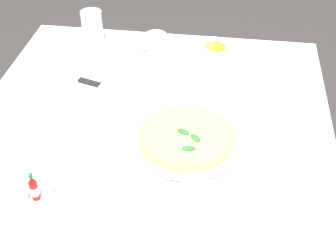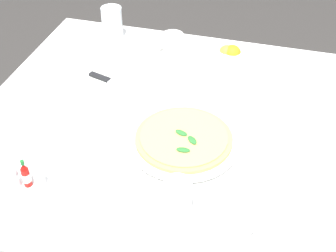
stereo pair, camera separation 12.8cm
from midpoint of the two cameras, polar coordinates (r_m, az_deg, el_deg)
dining_table at (r=1.43m, az=0.86°, el=-3.68°), size 1.03×1.03×0.75m
pizza_plate at (r=1.25m, az=4.89°, el=-2.05°), size 0.30×0.30×0.02m
pizza at (r=1.24m, az=4.93°, el=-1.58°), size 0.26×0.26×0.02m
coffee_cup_right_edge at (r=1.64m, az=2.81°, el=10.15°), size 0.13×0.13×0.06m
coffee_cup_left_edge at (r=1.02m, az=11.16°, el=-13.85°), size 0.13×0.13×0.06m
water_glass_near_left at (r=1.71m, az=-4.74°, el=12.35°), size 0.07×0.07×0.12m
water_glass_near_right at (r=1.05m, az=4.68°, el=-9.48°), size 0.06×0.06×0.11m
napkin_folded at (r=1.45m, az=-4.43°, el=4.93°), size 0.25×0.19×0.02m
dinner_knife at (r=1.45m, az=-4.36°, el=5.35°), size 0.19×0.07×0.01m
citrus_bowl at (r=1.59m, az=9.79°, el=8.46°), size 0.15×0.15×0.07m
hot_sauce_bottle at (r=1.15m, az=-14.16°, el=-6.06°), size 0.02×0.02×0.08m
salt_shaker at (r=1.15m, az=-12.63°, el=-6.33°), size 0.03×0.03×0.06m
pepper_shaker at (r=1.17m, az=-15.53°, el=-6.40°), size 0.03×0.03×0.06m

